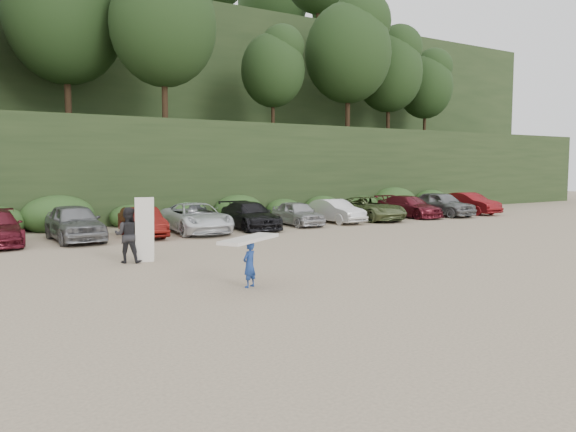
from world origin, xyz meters
TOP-DOWN VIEW (x-y plane):
  - ground at (0.00, 0.00)m, footprint 120.00×120.00m
  - hillside_backdrop at (-0.26, 35.93)m, footprint 90.00×41.50m
  - parked_cars at (1.15, 10.06)m, footprint 39.56×5.84m
  - child_surfer at (-3.75, -2.52)m, footprint 2.26×1.75m
  - adult_surfer at (-5.33, 3.08)m, footprint 1.39×1.09m

SIDE VIEW (x-z plane):
  - ground at x=0.00m, z-range 0.00..0.00m
  - parked_cars at x=1.15m, z-range -0.09..1.55m
  - child_surfer at x=-3.75m, z-range 0.25..1.61m
  - adult_surfer at x=-5.33m, z-range -0.15..2.08m
  - hillside_backdrop at x=-0.26m, z-range -2.78..25.22m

